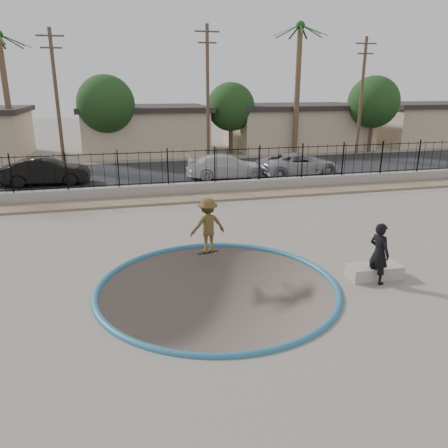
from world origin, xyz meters
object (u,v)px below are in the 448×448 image
Objects in this scene: car_a at (30,172)px; car_d at (298,164)px; concrete_ledge at (374,271)px; skater at (208,228)px; car_b at (47,171)px; skateboard at (208,252)px; videographer at (379,253)px; car_c at (227,166)px.

car_d is at bearing -94.91° from car_a.
concrete_ledge is at bearing -142.93° from car_a.
skater is 14.55m from car_b.
car_d is (16.19, -1.52, 0.07)m from car_a.
concrete_ledge is at bearing -48.47° from skateboard.
car_b reaches higher than car_a.
skater is at bearing -150.78° from car_b.
videographer reaches higher than car_c.
car_a is 0.83× the size of car_b.
concrete_ledge is 0.41× the size of car_a.
concrete_ledge is at bearing -143.38° from car_b.
car_b is 0.95× the size of car_c.
videographer is 0.34× the size of car_d.
car_c is at bearing -94.83° from car_a.
skateboard is at bearing -149.38° from car_a.
videographer reaches higher than car_d.
car_c is at bearing 78.47° from car_d.
skater is at bearing -149.38° from car_a.
videographer is at bearing -51.82° from skateboard.
skateboard is (0.00, 0.00, -0.89)m from skater.
skater is 5.49m from concrete_ledge.
skater is 1.03× the size of videographer.
car_d is (8.40, 11.88, -0.16)m from skater.
car_a is at bearing 64.17° from car_b.
skateboard is 0.42× the size of videographer.
car_d reaches higher than skateboard.
videographer is 0.79m from concrete_ledge.
car_a is at bearing 86.29° from car_c.
car_d is at bearing -92.27° from car_b.
car_c is (3.81, 12.33, -0.18)m from skater.
car_c reaches higher than concrete_ledge.
skater is 14.55m from car_d.
videographer is 0.36× the size of car_c.
videographer reaches higher than concrete_ledge.
car_a is at bearing 126.61° from concrete_ledge.
car_c is at bearing -91.47° from car_b.
concrete_ledge is at bearing -38.26° from videographer.
car_a is (-12.14, 16.81, -0.21)m from videographer.
videographer is 20.74m from car_a.
car_d is (15.18, -0.99, -0.04)m from car_b.
car_b is at bearing 104.01° from skateboard.
skater is 2.47× the size of skateboard.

